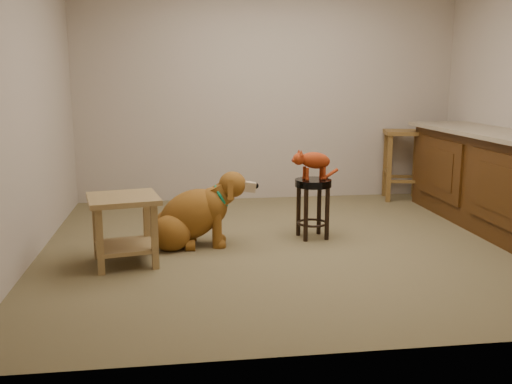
{
  "coord_description": "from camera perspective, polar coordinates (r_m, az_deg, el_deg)",
  "views": [
    {
      "loc": [
        -1.08,
        -4.72,
        1.44
      ],
      "look_at": [
        -0.41,
        0.15,
        0.45
      ],
      "focal_mm": 40.0,
      "sensor_mm": 36.0,
      "label": 1
    }
  ],
  "objects": [
    {
      "name": "floor",
      "position": [
        5.05,
        4.83,
        -5.23
      ],
      "size": [
        4.5,
        4.0,
        0.01
      ],
      "primitive_type": "cube",
      "color": "brown",
      "rests_on": "ground"
    },
    {
      "name": "room_shell",
      "position": [
        4.84,
        5.17,
        14.13
      ],
      "size": [
        4.54,
        4.04,
        2.62
      ],
      "color": "#B0A18E",
      "rests_on": "ground"
    },
    {
      "name": "cabinet_run",
      "position": [
        5.94,
        22.86,
        0.79
      ],
      "size": [
        0.7,
        2.56,
        0.94
      ],
      "color": "#48290C",
      "rests_on": "ground"
    },
    {
      "name": "golden_retriever",
      "position": [
        4.97,
        -6.41,
        -2.44
      ],
      "size": [
        1.09,
        0.56,
        0.7
      ],
      "rotation": [
        0.0,
        0.0,
        -0.08
      ],
      "color": "brown",
      "rests_on": "ground"
    },
    {
      "name": "side_table",
      "position": [
        4.54,
        -13.06,
        -2.69
      ],
      "size": [
        0.62,
        0.62,
        0.54
      ],
      "rotation": [
        0.0,
        0.0,
        0.2
      ],
      "color": "olive",
      "rests_on": "ground"
    },
    {
      "name": "padded_stool",
      "position": [
        5.17,
        5.71,
        -0.45
      ],
      "size": [
        0.33,
        0.33,
        0.54
      ],
      "rotation": [
        0.0,
        0.0,
        0.12
      ],
      "color": "black",
      "rests_on": "ground"
    },
    {
      "name": "tabby_kitten",
      "position": [
        5.12,
        5.66,
        3.07
      ],
      "size": [
        0.47,
        0.22,
        0.3
      ],
      "rotation": [
        0.0,
        0.0,
        0.12
      ],
      "color": "maroon",
      "rests_on": "padded_stool"
    },
    {
      "name": "wood_stool",
      "position": [
        7.02,
        14.44,
        2.77
      ],
      "size": [
        0.54,
        0.54,
        0.83
      ],
      "rotation": [
        0.0,
        0.0,
        -0.23
      ],
      "color": "brown",
      "rests_on": "ground"
    }
  ]
}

